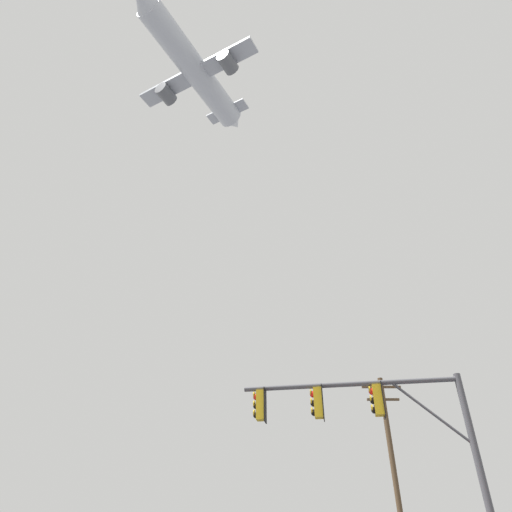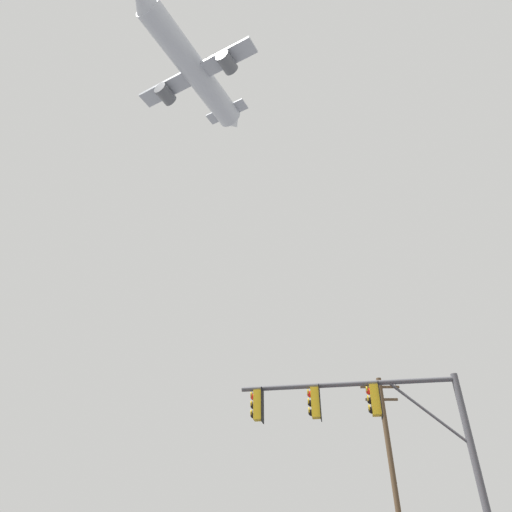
# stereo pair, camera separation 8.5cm
# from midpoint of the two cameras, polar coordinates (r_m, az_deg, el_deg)

# --- Properties ---
(signal_pole_near) EXTENTS (6.56, 1.33, 5.71)m
(signal_pole_near) POSITION_cam_midpoint_polar(r_m,az_deg,el_deg) (14.52, 14.30, -19.65)
(signal_pole_near) COLOR #4C4C51
(signal_pole_near) RESTS_ON ground
(utility_pole) EXTENTS (2.20, 0.28, 9.33)m
(utility_pole) POSITION_cam_midpoint_polar(r_m,az_deg,el_deg) (26.55, 16.76, -23.77)
(utility_pole) COLOR brown
(utility_pole) RESTS_ON ground
(airplane) EXTENTS (15.80, 20.46, 5.98)m
(airplane) POSITION_cam_midpoint_polar(r_m,az_deg,el_deg) (61.71, -8.04, 22.54)
(airplane) COLOR #B7BCC6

